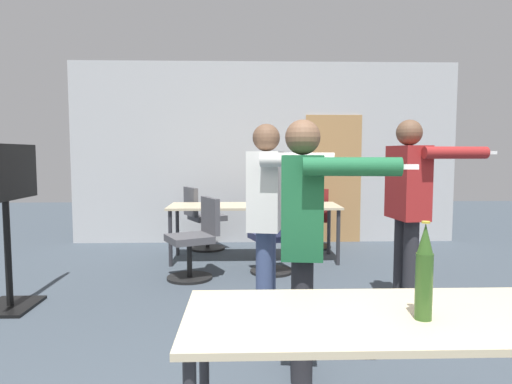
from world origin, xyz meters
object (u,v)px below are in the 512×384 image
object	(u,v)px
person_far_watching	(268,206)
office_chair_mid_tucked	(274,240)
beer_bottle	(424,273)
office_chair_side_rolled	(314,220)
person_near_casual	(409,196)
office_chair_far_left	(196,241)
tv_screen	(5,205)
office_chair_far_right	(203,220)
person_center_tall	(304,225)

from	to	relation	value
person_far_watching	office_chair_mid_tucked	distance (m)	1.72
beer_bottle	office_chair_side_rolled	bearing A→B (deg)	86.21
person_near_casual	office_chair_far_left	size ratio (longest dim) A/B	1.88
tv_screen	office_chair_far_left	xyz separation A→B (m)	(1.63, 0.98, -0.53)
office_chair_far_right	office_chair_side_rolled	size ratio (longest dim) A/B	1.02
person_far_watching	office_chair_far_right	world-z (taller)	person_far_watching
office_chair_far_right	office_chair_far_left	size ratio (longest dim) A/B	1.02
person_far_watching	beer_bottle	distance (m)	1.99
tv_screen	office_chair_far_left	world-z (taller)	tv_screen
person_center_tall	office_chair_far_right	xyz separation A→B (m)	(-0.98, 3.91, -0.54)
office_chair_mid_tucked	person_near_casual	bearing A→B (deg)	-67.26
office_chair_far_left	beer_bottle	xyz separation A→B (m)	(1.29, -3.36, 0.51)
office_chair_mid_tucked	person_center_tall	bearing A→B (deg)	-109.02
office_chair_mid_tucked	office_chair_side_rolled	xyz separation A→B (m)	(0.70, 1.43, 0.01)
office_chair_side_rolled	person_center_tall	bearing A→B (deg)	-87.80
office_chair_mid_tucked	beer_bottle	bearing A→B (deg)	-103.24
tv_screen	person_near_casual	xyz separation A→B (m)	(3.68, -0.13, 0.09)
person_far_watching	tv_screen	bearing A→B (deg)	-89.25
office_chair_far_right	beer_bottle	distance (m)	5.13
office_chair_mid_tucked	office_chair_side_rolled	world-z (taller)	office_chair_side_rolled
office_chair_far_right	person_far_watching	bearing A→B (deg)	-12.31
tv_screen	person_near_casual	bearing A→B (deg)	-92.05
beer_bottle	person_near_casual	bearing A→B (deg)	71.22
person_near_casual	office_chair_side_rolled	size ratio (longest dim) A/B	1.88
office_chair_far_right	office_chair_far_left	bearing A→B (deg)	-25.24
office_chair_far_left	beer_bottle	world-z (taller)	beer_bottle
office_chair_side_rolled	tv_screen	bearing A→B (deg)	-129.61
person_far_watching	office_chair_side_rolled	bearing A→B (deg)	176.08
person_far_watching	office_chair_far_right	size ratio (longest dim) A/B	1.78
office_chair_far_left	tv_screen	bearing A→B (deg)	94.63
office_chair_far_left	office_chair_far_right	bearing A→B (deg)	-24.35
person_near_casual	beer_bottle	size ratio (longest dim) A/B	4.22
office_chair_mid_tucked	office_chair_far_right	xyz separation A→B (m)	(-0.97, 1.41, 0.03)
tv_screen	office_chair_side_rolled	world-z (taller)	tv_screen
person_center_tall	office_chair_far_right	size ratio (longest dim) A/B	1.75
person_near_casual	office_chair_far_right	bearing A→B (deg)	-148.60
office_chair_side_rolled	person_far_watching	bearing A→B (deg)	-93.82
person_near_casual	office_chair_mid_tucked	size ratio (longest dim) A/B	1.93
person_near_casual	office_chair_mid_tucked	distance (m)	1.81
office_chair_side_rolled	beer_bottle	bearing A→B (deg)	-81.68
office_chair_far_left	person_far_watching	bearing A→B (deg)	-179.03
person_center_tall	office_chair_side_rolled	bearing A→B (deg)	177.27
person_center_tall	person_far_watching	xyz separation A→B (m)	(-0.18, 0.90, 0.02)
person_far_watching	office_chair_side_rolled	distance (m)	3.21
office_chair_far_left	person_near_casual	bearing A→B (deg)	-144.70
person_center_tall	office_chair_far_left	bearing A→B (deg)	-151.30
tv_screen	person_center_tall	size ratio (longest dim) A/B	0.93
person_center_tall	office_chair_far_left	world-z (taller)	person_center_tall
office_chair_far_right	beer_bottle	world-z (taller)	beer_bottle
office_chair_far_right	office_chair_mid_tucked	bearing A→B (deg)	7.35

